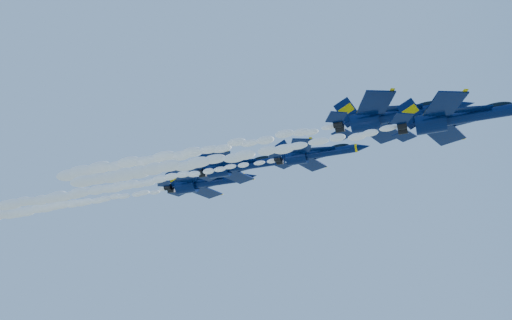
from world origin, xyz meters
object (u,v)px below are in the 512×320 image
(jet_second, at_px, (392,116))
(jet_fourth, at_px, (238,166))
(jet_third, at_px, (315,154))
(jet_lead, at_px, (459,117))
(jet_fifth, at_px, (205,183))

(jet_second, distance_m, jet_fourth, 30.77)
(jet_third, bearing_deg, jet_lead, -38.48)
(jet_lead, height_order, jet_fourth, jet_fourth)
(jet_second, bearing_deg, jet_third, 140.32)
(jet_third, relative_size, jet_fourth, 0.86)
(jet_lead, bearing_deg, jet_fifth, 147.91)
(jet_lead, xyz_separation_m, jet_fourth, (-34.26, 19.64, 7.99))
(jet_lead, bearing_deg, jet_second, 143.69)
(jet_third, xyz_separation_m, jet_fifth, (-24.63, 12.13, 3.55))
(jet_fourth, xyz_separation_m, jet_fifth, (-10.13, 8.20, 1.70))
(jet_third, distance_m, jet_fifth, 27.69)
(jet_lead, height_order, jet_second, jet_second)
(jet_fourth, bearing_deg, jet_lead, -29.82)
(jet_second, height_order, jet_third, jet_third)
(jet_fourth, height_order, jet_fifth, jet_fifth)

